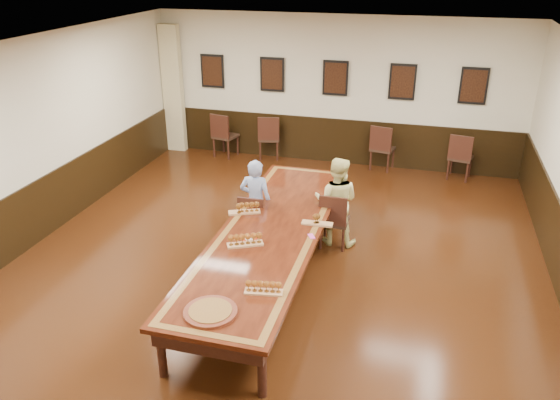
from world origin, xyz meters
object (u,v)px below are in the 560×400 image
(spare_chair_d, at_px, (461,156))
(person_woman, at_px, (336,201))
(spare_chair_a, at_px, (225,134))
(spare_chair_b, at_px, (269,137))
(chair_man, at_px, (254,219))
(chair_woman, at_px, (334,219))
(conference_table, at_px, (271,239))
(carved_platter, at_px, (210,312))
(person_man, at_px, (256,202))
(spare_chair_c, at_px, (383,147))

(spare_chair_d, xyz_separation_m, person_woman, (-2.01, -3.43, 0.24))
(spare_chair_a, bearing_deg, person_woman, 145.77)
(spare_chair_a, height_order, spare_chair_b, spare_chair_a)
(chair_man, distance_m, chair_woman, 1.28)
(chair_woman, bearing_deg, person_woman, -90.00)
(spare_chair_b, relative_size, person_woman, 0.69)
(spare_chair_d, bearing_deg, conference_table, 71.38)
(chair_woman, height_order, carved_platter, chair_woman)
(person_woman, bearing_deg, chair_man, 17.27)
(carved_platter, bearing_deg, person_man, 98.43)
(carved_platter, bearing_deg, spare_chair_b, 101.23)
(spare_chair_a, height_order, carved_platter, spare_chair_a)
(spare_chair_c, xyz_separation_m, carved_platter, (-1.21, -6.87, 0.27))
(chair_woman, relative_size, spare_chair_d, 0.95)
(spare_chair_b, relative_size, carved_platter, 1.35)
(spare_chair_b, bearing_deg, person_woman, 107.88)
(spare_chair_b, xyz_separation_m, spare_chair_c, (2.58, -0.03, -0.00))
(spare_chair_d, xyz_separation_m, carved_platter, (-2.82, -6.74, 0.28))
(chair_man, relative_size, chair_woman, 0.95)
(chair_man, relative_size, spare_chair_c, 0.88)
(conference_table, bearing_deg, spare_chair_c, 76.87)
(chair_man, relative_size, person_man, 0.63)
(person_man, bearing_deg, spare_chair_a, -63.44)
(spare_chair_a, distance_m, conference_table, 5.31)
(spare_chair_a, relative_size, conference_table, 0.21)
(carved_platter, bearing_deg, person_woman, 76.34)
(spare_chair_b, distance_m, conference_table, 5.06)
(carved_platter, bearing_deg, conference_table, 87.66)
(chair_woman, distance_m, spare_chair_c, 3.68)
(spare_chair_a, bearing_deg, spare_chair_c, -165.16)
(conference_table, distance_m, carved_platter, 2.06)
(person_man, bearing_deg, chair_man, 90.00)
(spare_chair_a, xyz_separation_m, person_woman, (3.18, -3.45, 0.22))
(person_woman, bearing_deg, chair_woman, 90.00)
(spare_chair_a, relative_size, person_woman, 0.70)
(chair_man, height_order, person_woman, person_woman)
(chair_man, height_order, spare_chair_a, spare_chair_a)
(person_man, bearing_deg, person_woman, -167.48)
(spare_chair_c, bearing_deg, person_man, 78.63)
(spare_chair_a, xyz_separation_m, spare_chair_d, (5.20, -0.02, -0.02))
(spare_chair_c, relative_size, spare_chair_d, 1.02)
(chair_man, distance_m, spare_chair_c, 4.28)
(spare_chair_a, bearing_deg, chair_woman, 144.96)
(chair_man, relative_size, conference_table, 0.18)
(person_man, bearing_deg, conference_table, 118.19)
(chair_man, relative_size, spare_chair_a, 0.86)
(chair_man, distance_m, conference_table, 1.03)
(spare_chair_a, bearing_deg, person_man, 130.37)
(chair_woman, height_order, person_man, person_man)
(conference_table, relative_size, carved_platter, 6.65)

